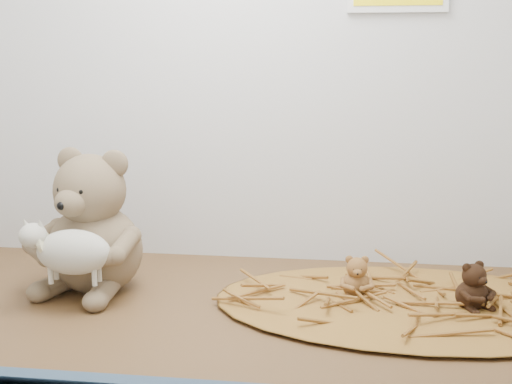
% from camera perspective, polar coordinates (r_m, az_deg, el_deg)
% --- Properties ---
extents(alcove_shell, '(1.20, 0.60, 0.90)m').
position_cam_1_polar(alcove_shell, '(1.06, -3.61, 14.42)').
color(alcove_shell, '#493419').
rests_on(alcove_shell, ground).
extents(straw_bed, '(0.65, 0.38, 0.01)m').
position_cam_1_polar(straw_bed, '(1.10, 13.69, -9.66)').
color(straw_bed, brown).
rests_on(straw_bed, shelf_floor).
extents(main_teddy, '(0.25, 0.26, 0.25)m').
position_cam_1_polar(main_teddy, '(1.15, -14.25, -2.44)').
color(main_teddy, '#867352').
rests_on(main_teddy, shelf_floor).
extents(toy_lamb, '(0.16, 0.10, 0.10)m').
position_cam_1_polar(toy_lamb, '(1.08, -15.90, -5.16)').
color(toy_lamb, beige).
rests_on(toy_lamb, main_teddy).
extents(mini_teddy_tan, '(0.06, 0.06, 0.07)m').
position_cam_1_polar(mini_teddy_tan, '(1.09, 8.93, -7.27)').
color(mini_teddy_tan, '#9B6732').
rests_on(mini_teddy_tan, straw_bed).
extents(mini_teddy_brown, '(0.09, 0.09, 0.08)m').
position_cam_1_polar(mini_teddy_brown, '(1.08, 18.70, -7.71)').
color(mini_teddy_brown, black).
rests_on(mini_teddy_brown, straw_bed).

